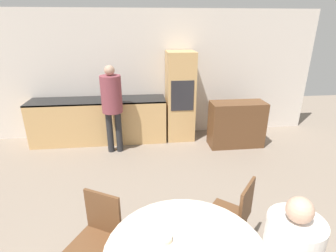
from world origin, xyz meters
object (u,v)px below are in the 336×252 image
person_standing (112,100)px  sideboard (236,124)px  oven_unit (180,97)px  chair_far_right (235,213)px  chair_far_left (98,233)px  bowl_centre (213,251)px  bowl_near (164,239)px

person_standing → sideboard: bearing=0.1°
oven_unit → chair_far_right: size_ratio=2.07×
person_standing → chair_far_left: bearing=-88.7°
chair_far_right → bowl_centre: chair_far_right is taller
chair_far_left → person_standing: size_ratio=0.53×
oven_unit → bowl_near: (-0.69, -3.61, -0.16)m
chair_far_left → chair_far_right: same height
chair_far_right → bowl_centre: size_ratio=5.51×
person_standing → chair_far_right: bearing=-61.0°
chair_far_left → bowl_centre: size_ratio=5.51×
bowl_near → bowl_centre: size_ratio=0.78×
oven_unit → bowl_centre: bearing=-95.2°
sideboard → chair_far_left: 3.57m
bowl_centre → oven_unit: bearing=84.8°
chair_far_right → bowl_centre: bearing=6.7°
sideboard → chair_far_right: size_ratio=1.21×
chair_far_right → bowl_near: (-0.79, -0.50, 0.25)m
bowl_near → chair_far_right: bearing=32.5°
chair_far_right → oven_unit: bearing=-138.4°
person_standing → bowl_near: bearing=-78.2°
oven_unit → person_standing: size_ratio=1.10×
sideboard → bowl_near: size_ratio=8.53×
bowl_centre → bowl_near: bearing=154.5°
oven_unit → person_standing: (-1.34, -0.53, 0.11)m
chair_far_left → bowl_centre: chair_far_left is taller
oven_unit → sideboard: size_ratio=1.71×
oven_unit → chair_far_right: bearing=-88.3°
sideboard → person_standing: person_standing is taller
chair_far_right → chair_far_left: bearing=-45.2°
oven_unit → chair_far_right: (0.09, -3.11, -0.41)m
oven_unit → sideboard: oven_unit is taller
oven_unit → bowl_near: 3.68m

